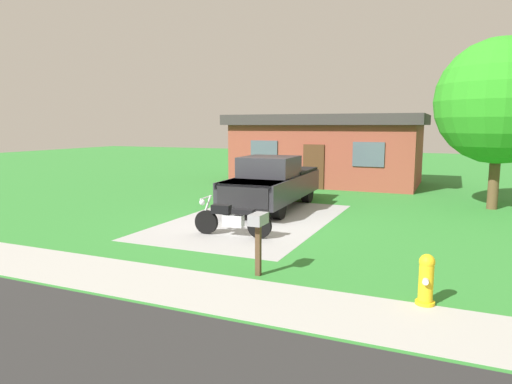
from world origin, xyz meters
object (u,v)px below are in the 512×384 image
pickup_truck (273,182)px  shade_tree (500,102)px  neighbor_house (328,149)px  mailbox (258,228)px  motorcycle (232,219)px  fire_hydrant (426,280)px

pickup_truck → shade_tree: shade_tree is taller
neighbor_house → mailbox: bearing=-80.4°
shade_tree → neighbor_house: size_ratio=0.62×
motorcycle → mailbox: bearing=-54.5°
shade_tree → neighbor_house: 9.12m
fire_hydrant → neighbor_house: bearing=110.5°
neighbor_house → shade_tree: bearing=-33.9°
fire_hydrant → shade_tree: 11.04m
mailbox → shade_tree: shade_tree is taller
pickup_truck → neighbor_house: 7.96m
motorcycle → pickup_truck: size_ratio=0.39×
motorcycle → pickup_truck: pickup_truck is taller
pickup_truck → mailbox: (2.47, -7.16, 0.03)m
fire_hydrant → shade_tree: shade_tree is taller
shade_tree → neighbor_house: (-7.38, 4.96, -2.01)m
mailbox → shade_tree: (4.82, 10.12, 2.82)m
motorcycle → mailbox: 3.41m
mailbox → motorcycle: bearing=125.5°
motorcycle → pickup_truck: 4.47m
motorcycle → fire_hydrant: motorcycle is taller
motorcycle → pickup_truck: (-0.52, 4.42, 0.48)m
pickup_truck → fire_hydrant: size_ratio=6.54×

